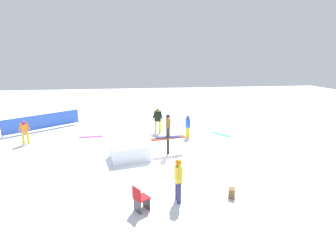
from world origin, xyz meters
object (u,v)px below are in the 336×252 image
object	(u,v)px
bystander_blue	(188,125)
bystander_black	(158,119)
bystander_orange	(25,131)
bystander_yellow	(178,178)
main_rider_on_rail	(168,126)
loose_snowboard_magenta	(91,137)
loose_snowboard_white	(41,194)
loose_snowboard_cyan	(221,134)
folding_chair	(140,199)
backpack_on_snow	(232,193)
rail_feature	(168,140)

from	to	relation	value
bystander_blue	bystander_black	bearing A→B (deg)	40.07
bystander_black	bystander_orange	xyz separation A→B (m)	(-7.83, -1.36, -0.13)
bystander_orange	bystander_yellow	size ratio (longest dim) A/B	0.89
main_rider_on_rail	bystander_orange	world-z (taller)	main_rider_on_rail
bystander_blue	bystander_yellow	world-z (taller)	bystander_yellow
loose_snowboard_magenta	loose_snowboard_white	xyz separation A→B (m)	(-0.81, -7.10, 0.00)
main_rider_on_rail	bystander_orange	size ratio (longest dim) A/B	0.96
bystander_orange	loose_snowboard_cyan	world-z (taller)	bystander_orange
bystander_yellow	loose_snowboard_magenta	xyz separation A→B (m)	(-4.10, 8.27, -0.87)
bystander_blue	bystander_yellow	size ratio (longest dim) A/B	0.90
bystander_black	loose_snowboard_white	bearing A→B (deg)	-98.54
loose_snowboard_magenta	loose_snowboard_cyan	bearing A→B (deg)	-10.24
folding_chair	loose_snowboard_magenta	bearing A→B (deg)	-15.18
bystander_orange	backpack_on_snow	distance (m)	12.12
rail_feature	loose_snowboard_cyan	size ratio (longest dim) A/B	1.23
bystander_black	bystander_yellow	distance (m)	8.76
bystander_black	folding_chair	size ratio (longest dim) A/B	1.85
loose_snowboard_cyan	loose_snowboard_white	size ratio (longest dim) A/B	1.01
bystander_yellow	loose_snowboard_cyan	xyz separation A→B (m)	(4.21, 7.64, -0.87)
loose_snowboard_white	folding_chair	xyz separation A→B (m)	(3.59, -1.59, 0.40)
bystander_yellow	rail_feature	bearing A→B (deg)	173.30
bystander_black	loose_snowboard_magenta	xyz separation A→B (m)	(-4.30, -0.48, -0.90)
loose_snowboard_magenta	folding_chair	world-z (taller)	folding_chair
main_rider_on_rail	bystander_orange	bearing A→B (deg)	156.80
loose_snowboard_white	bystander_black	bearing A→B (deg)	-100.47
rail_feature	loose_snowboard_white	world-z (taller)	rail_feature
loose_snowboard_magenta	main_rider_on_rail	bearing A→B (deg)	-45.01
loose_snowboard_magenta	bystander_yellow	bearing A→B (deg)	-69.50
loose_snowboard_white	backpack_on_snow	distance (m)	6.97
folding_chair	loose_snowboard_white	bearing A→B (deg)	33.21
bystander_blue	loose_snowboard_white	distance (m)	9.25
rail_feature	loose_snowboard_magenta	distance (m)	5.74
main_rider_on_rail	bystander_black	size ratio (longest dim) A/B	0.82
bystander_orange	loose_snowboard_white	distance (m)	6.83
main_rider_on_rail	loose_snowboard_white	xyz separation A→B (m)	(-5.23, -3.51, -1.46)
bystander_yellow	loose_snowboard_cyan	size ratio (longest dim) A/B	1.05
bystander_yellow	loose_snowboard_magenta	distance (m)	9.27
loose_snowboard_magenta	loose_snowboard_cyan	world-z (taller)	same
rail_feature	bystander_black	bearing A→B (deg)	79.27
bystander_black	bystander_yellow	size ratio (longest dim) A/B	1.04
loose_snowboard_white	loose_snowboard_cyan	bearing A→B (deg)	-121.15
loose_snowboard_magenta	loose_snowboard_white	distance (m)	7.15
bystander_orange	loose_snowboard_magenta	bearing A→B (deg)	-14.13
loose_snowboard_cyan	bystander_yellow	bearing A→B (deg)	-61.33
backpack_on_snow	rail_feature	bearing A→B (deg)	43.48
loose_snowboard_magenta	backpack_on_snow	bearing A→B (deg)	-59.74
rail_feature	bystander_orange	distance (m)	8.39
main_rider_on_rail	bystander_blue	bearing A→B (deg)	54.22
bystander_orange	backpack_on_snow	bearing A→B (deg)	-65.86
bystander_black	loose_snowboard_magenta	size ratio (longest dim) A/B	1.10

